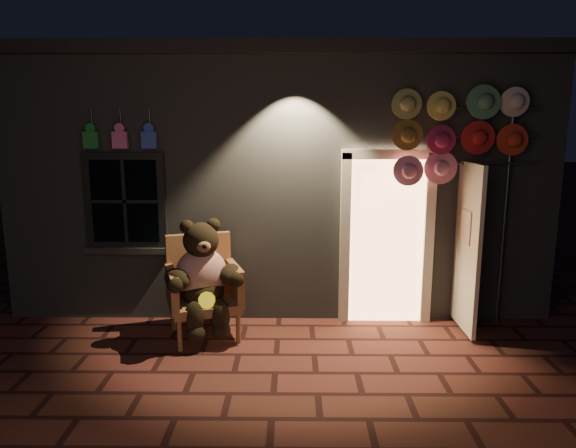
{
  "coord_description": "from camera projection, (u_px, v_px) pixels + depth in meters",
  "views": [
    {
      "loc": [
        0.18,
        -4.83,
        2.48
      ],
      "look_at": [
        0.12,
        1.0,
        1.35
      ],
      "focal_mm": 32.0,
      "sensor_mm": 36.0,
      "label": 1
    }
  ],
  "objects": [
    {
      "name": "ground",
      "position": [
        275.0,
        373.0,
        5.22
      ],
      "size": [
        60.0,
        60.0,
        0.0
      ],
      "primitive_type": "plane",
      "color": "#5F2924",
      "rests_on": "ground"
    },
    {
      "name": "wicker_armchair",
      "position": [
        203.0,
        286.0,
        6.09
      ],
      "size": [
        0.99,
        0.95,
        1.19
      ],
      "rotation": [
        0.0,
        0.0,
        0.33
      ],
      "color": "#9D653D",
      "rests_on": "ground"
    },
    {
      "name": "hat_rack",
      "position": [
        456.0,
        133.0,
        5.99
      ],
      "size": [
        1.78,
        0.22,
        2.9
      ],
      "color": "#59595E",
      "rests_on": "ground"
    },
    {
      "name": "teddy_bear",
      "position": [
        203.0,
        277.0,
        5.92
      ],
      "size": [
        0.92,
        0.85,
        1.33
      ],
      "rotation": [
        0.0,
        0.0,
        0.33
      ],
      "color": "#A82711",
      "rests_on": "ground"
    },
    {
      "name": "shop_building",
      "position": [
        283.0,
        169.0,
        8.8
      ],
      "size": [
        7.3,
        5.95,
        3.51
      ],
      "color": "slate",
      "rests_on": "ground"
    }
  ]
}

